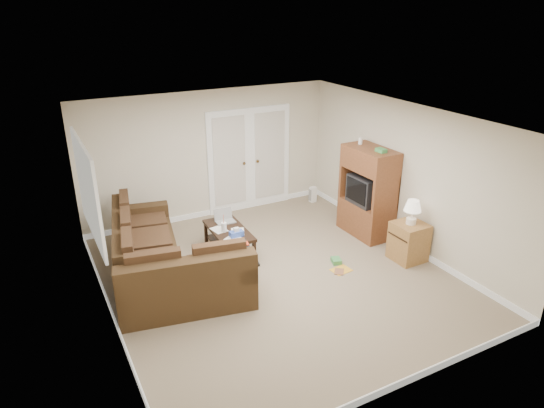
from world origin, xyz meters
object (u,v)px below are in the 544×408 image
sectional_sofa (162,263)px  coffee_table (229,240)px  tv_armoire (368,192)px  side_cabinet (409,239)px

sectional_sofa → coffee_table: (1.27, 0.40, -0.10)m
tv_armoire → side_cabinet: (0.00, -1.14, -0.44)m
sectional_sofa → coffee_table: 1.34m
sectional_sofa → tv_armoire: bearing=9.9°
sectional_sofa → tv_armoire: 3.84m
tv_armoire → side_cabinet: bearing=-90.6°
sectional_sofa → tv_armoire: (3.81, -0.06, 0.48)m
sectional_sofa → side_cabinet: side_cabinet is taller
tv_armoire → side_cabinet: size_ratio=1.65×
sectional_sofa → coffee_table: sectional_sofa is taller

